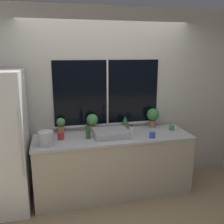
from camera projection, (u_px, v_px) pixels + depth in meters
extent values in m
plane|color=#937F60|center=(119.00, 204.00, 3.46)|extent=(14.00, 14.00, 0.00)
cube|color=#BCB7AD|center=(107.00, 99.00, 3.85)|extent=(8.00, 0.06, 2.70)
cube|color=black|center=(107.00, 93.00, 3.79)|extent=(1.62, 0.01, 0.97)
cube|color=silver|center=(107.00, 93.00, 3.79)|extent=(0.02, 0.01, 0.97)
cube|color=silver|center=(108.00, 124.00, 3.90)|extent=(1.68, 0.04, 0.03)
cube|color=#BCB7AD|center=(205.00, 88.00, 5.06)|extent=(0.06, 7.00, 2.70)
cube|color=#B2A893|center=(113.00, 165.00, 3.68)|extent=(2.23, 0.68, 0.85)
cube|color=#ADADB2|center=(113.00, 137.00, 3.58)|extent=(2.25, 0.70, 0.03)
cylinder|color=silver|center=(21.00, 144.00, 2.90)|extent=(0.02, 0.02, 0.83)
cube|color=#ADADB2|center=(111.00, 133.00, 3.54)|extent=(0.48, 0.40, 0.09)
cylinder|color=#B7B7BC|center=(108.00, 130.00, 3.77)|extent=(0.04, 0.04, 0.03)
cylinder|color=#B7B7BC|center=(107.00, 120.00, 3.73)|extent=(0.02, 0.02, 0.30)
cylinder|color=#9E6B4C|center=(61.00, 130.00, 3.65)|extent=(0.09, 0.09, 0.11)
sphere|color=#478E4C|center=(61.00, 122.00, 3.62)|extent=(0.12, 0.12, 0.12)
cylinder|color=#9E6B4C|center=(92.00, 128.00, 3.76)|extent=(0.10, 0.10, 0.10)
sphere|color=#478E4C|center=(92.00, 120.00, 3.73)|extent=(0.17, 0.17, 0.17)
cylinder|color=#9E6B4C|center=(125.00, 126.00, 3.87)|extent=(0.10, 0.10, 0.08)
cone|color=#2D6638|center=(125.00, 120.00, 3.85)|extent=(0.11, 0.11, 0.12)
cylinder|color=#9E6B4C|center=(153.00, 124.00, 3.98)|extent=(0.10, 0.10, 0.11)
sphere|color=#387A3D|center=(153.00, 115.00, 3.94)|extent=(0.19, 0.19, 0.19)
cylinder|color=white|center=(132.00, 130.00, 3.63)|extent=(0.06, 0.06, 0.12)
cylinder|color=black|center=(132.00, 126.00, 3.61)|extent=(0.03, 0.03, 0.03)
cylinder|color=#235128|center=(88.00, 132.00, 3.44)|extent=(0.06, 0.06, 0.18)
cylinder|color=black|center=(88.00, 124.00, 3.41)|extent=(0.03, 0.03, 0.05)
cylinder|color=#B72D28|center=(61.00, 136.00, 3.42)|extent=(0.09, 0.09, 0.10)
cylinder|color=#38844C|center=(172.00, 128.00, 3.81)|extent=(0.07, 0.07, 0.08)
cylinder|color=#3351AD|center=(152.00, 135.00, 3.48)|extent=(0.09, 0.09, 0.08)
cylinder|color=#B2B2B7|center=(46.00, 138.00, 3.20)|extent=(0.19, 0.19, 0.18)
cone|color=#B2B2B7|center=(45.00, 131.00, 3.17)|extent=(0.17, 0.17, 0.02)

